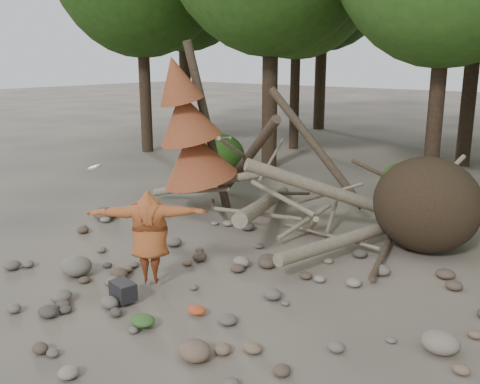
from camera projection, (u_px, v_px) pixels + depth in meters
The scene contains 13 objects.
ground at pixel (190, 285), 9.43m from camera, with size 120.00×120.00×0.00m, color #514C44.
deadfall_pile at pixel (398, 203), 11.22m from camera, with size 8.55×5.24×3.30m.
dead_conifer at pixel (190, 131), 13.35m from camera, with size 2.06×2.16×4.35m.
bush_left at pixel (218, 155), 18.04m from camera, with size 1.80×1.80×1.44m, color #265015.
bush_mid at pixel (405, 182), 14.76m from camera, with size 1.40×1.40×1.12m, color #33651D.
frisbee_thrower at pixel (149, 237), 9.20m from camera, with size 3.35×1.74×1.74m.
backpack at pixel (123, 294), 8.76m from camera, with size 0.44×0.29×0.29m, color black.
cloth_green at pixel (143, 323), 7.93m from camera, with size 0.40×0.34×0.15m, color #315B24.
cloth_orange at pixel (197, 313), 8.30m from camera, with size 0.31×0.25×0.11m, color #BC4420.
boulder_front_left at pixel (76, 266), 9.83m from camera, with size 0.61×0.55×0.37m, color #6F695C.
boulder_front_right at pixel (195, 351), 7.08m from camera, with size 0.45×0.41×0.27m, color brown.
boulder_mid_right at pixel (440, 342), 7.26m from camera, with size 0.53×0.47×0.32m, color gray.
boulder_mid_left at pixel (103, 213), 13.20m from camera, with size 0.55×0.50×0.33m, color #5A544C.
Camera 1 is at (6.11, -6.31, 3.92)m, focal length 40.00 mm.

